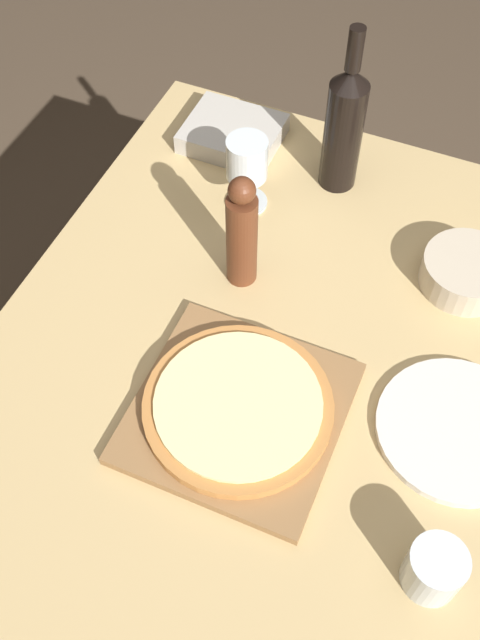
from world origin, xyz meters
TOP-DOWN VIEW (x-y plane):
  - ground_plane at (0.00, 0.00)m, footprint 12.00×12.00m
  - dining_table at (0.00, 0.00)m, footprint 0.96×1.20m
  - cutting_board at (-0.03, -0.11)m, footprint 0.31×0.31m
  - pizza at (-0.03, -0.11)m, footprint 0.29×0.29m
  - wine_bottle at (-0.05, 0.45)m, footprint 0.07×0.07m
  - pepper_mill at (-0.13, 0.15)m, footprint 0.05×0.05m
  - wine_glass at (-0.19, 0.32)m, footprint 0.08×0.08m
  - small_bowl at (0.23, 0.29)m, footprint 0.16×0.16m
  - drinking_tumbler at (0.31, -0.23)m, footprint 0.08×0.08m
  - dinner_plate at (0.29, -0.00)m, footprint 0.25×0.25m
  - food_container at (-0.28, 0.47)m, footprint 0.19×0.16m

SIDE VIEW (x-z plane):
  - ground_plane at x=0.00m, z-range 0.00..0.00m
  - dining_table at x=0.00m, z-range 0.28..1.04m
  - dinner_plate at x=0.29m, z-range 0.76..0.77m
  - cutting_board at x=-0.03m, z-range 0.76..0.78m
  - food_container at x=-0.28m, z-range 0.76..0.80m
  - small_bowl at x=0.23m, z-range 0.76..0.82m
  - pizza at x=-0.03m, z-range 0.78..0.80m
  - drinking_tumbler at x=0.31m, z-range 0.76..0.84m
  - wine_glass at x=-0.19m, z-range 0.79..0.94m
  - pepper_mill at x=-0.13m, z-range 0.75..0.99m
  - wine_bottle at x=-0.05m, z-range 0.73..1.06m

